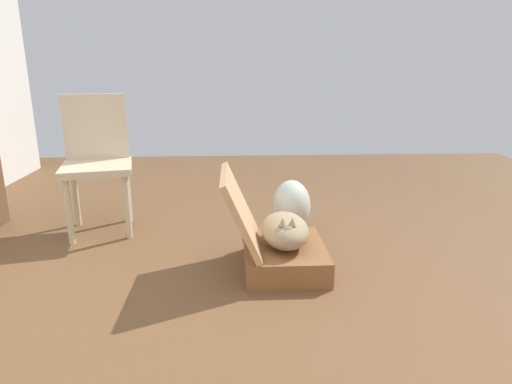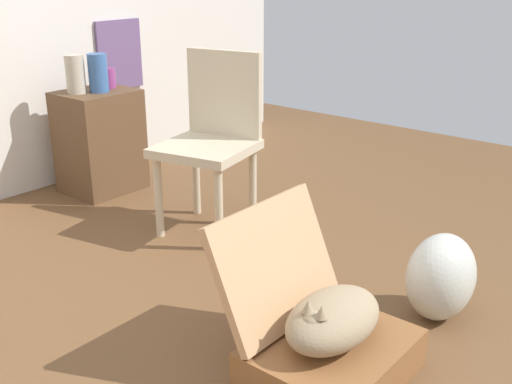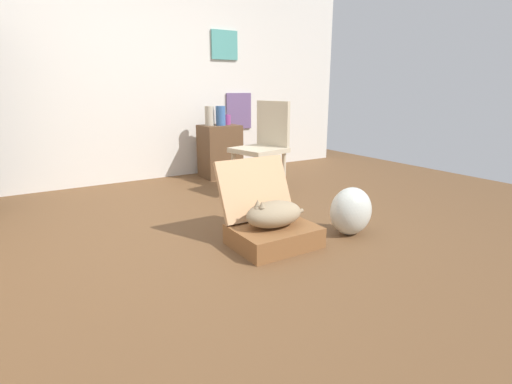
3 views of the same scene
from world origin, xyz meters
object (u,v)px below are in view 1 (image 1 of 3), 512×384
object	(u,v)px
plastic_bag_white	(292,205)
chair	(97,157)
suitcase_base	(284,256)
cat	(285,230)

from	to	relation	value
plastic_bag_white	chair	distance (m)	1.46
suitcase_base	plastic_bag_white	xyz separation A→B (m)	(0.64, -0.13, 0.11)
cat	plastic_bag_white	size ratio (longest dim) A/B	1.37
cat	plastic_bag_white	bearing A→B (deg)	-10.98
cat	chair	size ratio (longest dim) A/B	0.53
plastic_bag_white	chair	size ratio (longest dim) A/B	0.38
suitcase_base	cat	bearing A→B (deg)	175.22
suitcase_base	chair	world-z (taller)	chair
suitcase_base	chair	bearing A→B (deg)	59.58
cat	plastic_bag_white	world-z (taller)	plastic_bag_white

